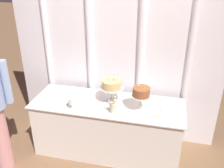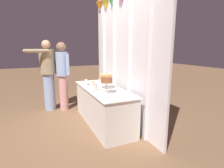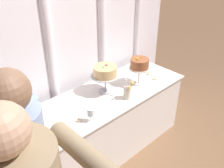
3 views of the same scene
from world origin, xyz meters
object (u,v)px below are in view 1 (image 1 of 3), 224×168
wine_glass (71,102)px  tealight_far_right (162,110)px  tealight_near_right (158,115)px  cake_display_nearleft (112,85)px  flower_vase (113,107)px  tealight_near_left (68,104)px  cake_table (108,128)px  cake_display_nearright (141,93)px  tealight_far_left (54,100)px

wine_glass → tealight_far_right: wine_glass is taller
tealight_near_right → cake_display_nearleft: bearing=161.0°
wine_glass → tealight_far_right: size_ratio=2.88×
cake_display_nearleft → wine_glass: size_ratio=2.35×
flower_vase → tealight_near_left: 0.59m
tealight_near_left → tealight_near_right: size_ratio=0.86×
cake_display_nearleft → wine_glass: (-0.43, -0.28, -0.13)m
wine_glass → cake_table: bearing=30.1°
wine_glass → tealight_far_right: (1.05, 0.21, -0.09)m
cake_display_nearright → tealight_far_left: size_ratio=6.88×
tealight_far_left → tealight_near_right: 1.31m
flower_vase → wine_glass: bearing=-176.5°
cake_table → cake_display_nearright: bearing=-10.6°
tealight_near_right → wine_glass: bearing=-175.7°
cake_display_nearleft → tealight_far_left: size_ratio=6.67×
cake_display_nearleft → flower_vase: size_ratio=1.59×
cake_display_nearleft → tealight_far_right: bearing=-6.7°
wine_glass → flower_vase: 0.50m
tealight_near_left → tealight_near_right: bearing=0.1°
cake_table → wine_glass: bearing=-149.9°
flower_vase → tealight_far_left: flower_vase is taller
cake_table → wine_glass: wine_glass is taller
tealight_near_left → tealight_near_right: tealight_near_right is taller
tealight_far_right → wine_glass: bearing=-168.9°
flower_vase → tealight_near_left: (-0.58, 0.04, -0.07)m
cake_display_nearleft → tealight_near_right: bearing=-19.0°
cake_table → tealight_far_right: (0.67, -0.02, 0.38)m
tealight_near_left → tealight_far_right: bearing=6.6°
cake_table → flower_vase: (0.11, -0.19, 0.45)m
tealight_near_left → tealight_near_right: (1.10, 0.00, 0.00)m
cake_display_nearleft → tealight_far_right: size_ratio=6.77×
cake_display_nearright → tealight_far_left: (-1.09, -0.01, -0.23)m
wine_glass → flower_vase: (0.50, 0.03, -0.02)m
tealight_near_left → tealight_near_right: 1.10m
cake_table → tealight_near_right: size_ratio=36.96×
cake_display_nearleft → tealight_far_right: cake_display_nearleft is taller
tealight_near_right → tealight_far_right: (0.04, 0.13, 0.00)m
cake_table → cake_display_nearright: (0.42, -0.08, 0.60)m
cake_display_nearleft → cake_display_nearright: cake_display_nearright is taller
cake_display_nearleft → tealight_near_left: (-0.51, -0.20, -0.22)m
cake_table → tealight_near_left: bearing=-162.3°
cake_display_nearleft → tealight_near_right: cake_display_nearleft is taller
cake_display_nearleft → cake_display_nearright: bearing=-19.4°
cake_display_nearright → tealight_far_left: 1.12m
cake_table → tealight_far_left: tealight_far_left is taller
wine_glass → cake_display_nearright: bearing=10.3°
wine_glass → tealight_near_right: bearing=4.3°
cake_display_nearright → tealight_near_left: size_ratio=7.57×
cake_display_nearright → wine_glass: 0.83m
cake_display_nearright → cake_display_nearleft: bearing=160.6°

